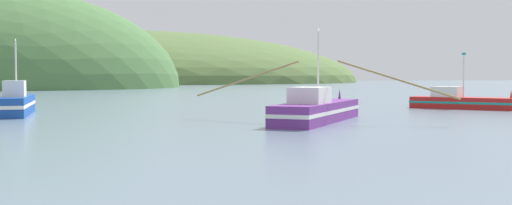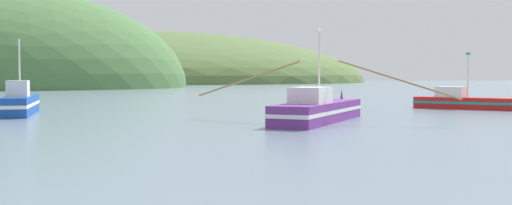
% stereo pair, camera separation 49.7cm
% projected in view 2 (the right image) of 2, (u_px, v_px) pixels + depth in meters
% --- Properties ---
extents(hill_far_left, '(194.02, 155.22, 41.82)m').
position_uv_depth(hill_far_left, '(134.00, 82.00, 251.16)').
color(hill_far_left, '#516B38').
rests_on(hill_far_left, ground).
extents(fishing_boat_purple, '(14.10, 11.30, 5.87)m').
position_uv_depth(fishing_boat_purple, '(318.00, 110.00, 37.67)').
color(fishing_boat_purple, '#6B2D84').
rests_on(fishing_boat_purple, ground).
extents(fishing_boat_red, '(7.66, 7.82, 4.88)m').
position_uv_depth(fishing_boat_red, '(464.00, 101.00, 52.31)').
color(fishing_boat_red, red).
rests_on(fishing_boat_red, ground).
extents(fishing_boat_blue, '(2.43, 9.93, 5.60)m').
position_uv_depth(fishing_boat_blue, '(20.00, 103.00, 44.96)').
color(fishing_boat_blue, '#19479E').
rests_on(fishing_boat_blue, ground).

